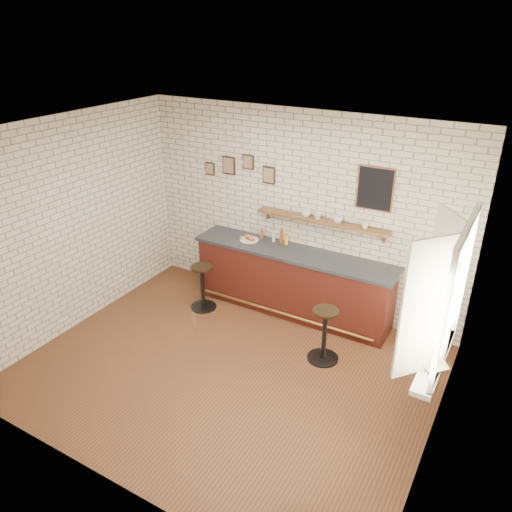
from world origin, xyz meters
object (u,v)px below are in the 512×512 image
object	(u,v)px
bar_stool_right	(324,333)
bitters_bottle_amber	(282,237)
bitters_bottle_brown	(262,234)
shelf_cup_c	(338,220)
sandwich_plate	(249,240)
shelf_cup_a	(306,213)
bar_counter	(292,282)
bitters_bottle_white	(274,236)
book_lower	(430,363)
book_upper	(430,363)
shelf_cup_b	(318,216)
ciabatta_sandwich	(250,238)
condiment_bottle_yellow	(286,240)
shelf_cup_d	(365,225)
bar_stool_left	(203,286)

from	to	relation	value
bar_stool_right	bitters_bottle_amber	bearing A→B (deg)	138.49
bitters_bottle_brown	shelf_cup_c	bearing A→B (deg)	1.51
sandwich_plate	shelf_cup_a	world-z (taller)	shelf_cup_a
bar_stool_right	shelf_cup_c	size ratio (longest dim) A/B	5.71
bar_counter	bitters_bottle_white	xyz separation A→B (m)	(-0.42, 0.17, 0.59)
bitters_bottle_brown	book_lower	distance (m)	3.42
shelf_cup_c	sandwich_plate	bearing A→B (deg)	87.05
book_upper	sandwich_plate	bearing A→B (deg)	-166.79
shelf_cup_b	shelf_cup_c	distance (m)	0.30
shelf_cup_b	shelf_cup_a	bearing A→B (deg)	103.57
shelf_cup_c	book_lower	world-z (taller)	shelf_cup_c
shelf_cup_b	book_lower	size ratio (longest dim) A/B	0.47
book_upper	shelf_cup_c	bearing A→B (deg)	175.02
bitters_bottle_white	shelf_cup_c	distance (m)	1.09
bitters_bottle_brown	bar_stool_right	xyz separation A→B (m)	(1.52, -1.04, -0.68)
bar_stool_right	book_lower	distance (m)	1.67
bar_counter	ciabatta_sandwich	xyz separation A→B (m)	(-0.76, 0.03, 0.55)
bitters_bottle_brown	bar_counter	bearing A→B (deg)	-15.11
condiment_bottle_yellow	bitters_bottle_amber	bearing A→B (deg)	-180.00
bitters_bottle_brown	book_lower	bearing A→B (deg)	-30.77
condiment_bottle_yellow	shelf_cup_b	bearing A→B (deg)	3.80
shelf_cup_a	shelf_cup_c	distance (m)	0.49
bar_stool_right	shelf_cup_a	bearing A→B (deg)	127.01
sandwich_plate	bitters_bottle_brown	world-z (taller)	bitters_bottle_brown
bitters_bottle_white	condiment_bottle_yellow	distance (m)	0.21
condiment_bottle_yellow	shelf_cup_b	distance (m)	0.67
ciabatta_sandwich	shelf_cup_b	world-z (taller)	shelf_cup_b
book_upper	shelf_cup_b	bearing A→B (deg)	179.63
condiment_bottle_yellow	shelf_cup_a	bearing A→B (deg)	6.24
bar_stool_right	ciabatta_sandwich	bearing A→B (deg)	151.41
bitters_bottle_brown	shelf_cup_b	size ratio (longest dim) A/B	1.79
condiment_bottle_yellow	shelf_cup_a	world-z (taller)	shelf_cup_a
bitters_bottle_amber	book_upper	bearing A→B (deg)	-34.26
shelf_cup_b	condiment_bottle_yellow	bearing A→B (deg)	107.38
bar_stool_right	book_upper	bearing A→B (deg)	-27.09
sandwich_plate	shelf_cup_d	size ratio (longest dim) A/B	2.90
bitters_bottle_brown	condiment_bottle_yellow	world-z (taller)	bitters_bottle_brown
ciabatta_sandwich	shelf_cup_a	size ratio (longest dim) A/B	1.60
bar_counter	bar_stool_left	xyz separation A→B (m)	(-1.23, -0.60, -0.12)
sandwich_plate	shelf_cup_b	xyz separation A→B (m)	(1.04, 0.17, 0.53)
bar_stool_left	shelf_cup_c	world-z (taller)	shelf_cup_c
bitters_bottle_amber	shelf_cup_d	distance (m)	1.32
shelf_cup_b	bar_counter	bearing A→B (deg)	140.28
ciabatta_sandwich	shelf_cup_c	bearing A→B (deg)	7.49
sandwich_plate	bitters_bottle_amber	world-z (taller)	bitters_bottle_amber
bitters_bottle_brown	bar_stool_right	distance (m)	1.96
bitters_bottle_brown	shelf_cup_c	distance (m)	1.29
shelf_cup_a	book_upper	world-z (taller)	shelf_cup_a
bar_stool_right	shelf_cup_b	bearing A→B (deg)	120.13
ciabatta_sandwich	book_upper	size ratio (longest dim) A/B	1.03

